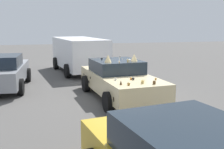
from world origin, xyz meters
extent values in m
plane|color=#514F4C|center=(0.00, 0.00, 0.00)|extent=(60.00, 60.00, 0.00)
cube|color=beige|center=(0.00, 0.00, 0.60)|extent=(4.74, 2.20, 0.63)
cube|color=#1E2833|center=(0.39, 0.03, 1.14)|extent=(1.99, 1.82, 0.46)
cylinder|color=black|center=(-1.34, -1.05, 0.33)|extent=(0.67, 0.27, 0.65)
cylinder|color=black|center=(-1.50, 0.81, 0.33)|extent=(0.67, 0.27, 0.65)
cylinder|color=black|center=(1.50, -0.81, 0.33)|extent=(0.67, 0.27, 0.65)
cylinder|color=black|center=(1.34, 1.05, 0.33)|extent=(0.67, 0.27, 0.65)
ellipsoid|color=black|center=(0.93, 1.00, 0.48)|extent=(0.18, 0.04, 0.13)
ellipsoid|color=black|center=(1.73, 1.06, 0.64)|extent=(0.13, 0.03, 0.09)
ellipsoid|color=black|center=(0.70, 0.98, 0.68)|extent=(0.13, 0.03, 0.09)
ellipsoid|color=black|center=(1.89, -0.76, 0.61)|extent=(0.17, 0.03, 0.09)
ellipsoid|color=black|center=(0.17, -0.90, 0.68)|extent=(0.18, 0.04, 0.09)
ellipsoid|color=black|center=(-1.94, 0.75, 0.52)|extent=(0.11, 0.03, 0.15)
ellipsoid|color=black|center=(1.29, -0.81, 0.45)|extent=(0.13, 0.03, 0.15)
ellipsoid|color=black|center=(-1.41, -1.04, 0.73)|extent=(0.16, 0.03, 0.09)
ellipsoid|color=black|center=(1.74, -0.77, 0.59)|extent=(0.14, 0.03, 0.10)
sphere|color=#A87A38|center=(-1.64, -0.26, 0.96)|extent=(0.09, 0.09, 0.09)
sphere|color=orange|center=(-1.16, -0.04, 0.95)|extent=(0.08, 0.08, 0.08)
cylinder|color=#51381E|center=(-1.96, -0.50, 0.96)|extent=(0.12, 0.12, 0.10)
cylinder|color=tan|center=(-1.81, -0.19, 0.97)|extent=(0.10, 0.10, 0.11)
sphere|color=#A87A38|center=(-1.94, 0.30, 0.96)|extent=(0.09, 0.09, 0.09)
cone|color=#51381E|center=(-1.80, 0.49, 0.98)|extent=(0.09, 0.09, 0.13)
cylinder|color=silver|center=(-1.17, 0.48, 0.95)|extent=(0.07, 0.07, 0.08)
sphere|color=#A87A38|center=(-1.39, -0.80, 0.95)|extent=(0.07, 0.07, 0.07)
sphere|color=black|center=(-1.21, -0.09, 0.96)|extent=(0.09, 0.09, 0.09)
cylinder|color=tan|center=(-0.28, -0.20, 1.42)|extent=(0.07, 0.07, 0.10)
cone|color=gray|center=(0.55, -0.25, 1.40)|extent=(0.05, 0.05, 0.06)
cone|color=silver|center=(-0.21, 0.09, 1.43)|extent=(0.12, 0.12, 0.11)
cone|color=#A87A38|center=(-0.38, 0.14, 1.41)|extent=(0.06, 0.06, 0.07)
cylinder|color=gray|center=(1.04, -0.30, 1.42)|extent=(0.08, 0.08, 0.09)
cylinder|color=black|center=(0.77, 0.51, 1.40)|extent=(0.10, 0.10, 0.06)
cylinder|color=silver|center=(0.49, -0.12, 1.42)|extent=(0.06, 0.06, 0.09)
cylinder|color=silver|center=(-0.25, -0.29, 1.42)|extent=(0.11, 0.11, 0.09)
cone|color=#D8BC7F|center=(-0.07, -0.51, 1.50)|extent=(0.25, 0.25, 0.27)
cone|color=#D8BC7F|center=(-0.16, 0.49, 1.50)|extent=(0.25, 0.25, 0.27)
cube|color=silver|center=(6.11, 0.67, 1.11)|extent=(5.34, 2.72, 1.62)
cube|color=#1E2833|center=(7.89, 0.91, 1.44)|extent=(0.36, 1.80, 0.58)
cylinder|color=black|center=(7.49, 1.91, 0.36)|extent=(0.75, 0.34, 0.72)
cylinder|color=black|center=(7.77, -0.16, 0.36)|extent=(0.75, 0.34, 0.72)
cylinder|color=black|center=(4.46, 1.50, 0.36)|extent=(0.75, 0.34, 0.72)
cylinder|color=black|center=(4.74, -0.57, 0.36)|extent=(0.75, 0.34, 0.72)
cube|color=#1E2833|center=(-6.44, 0.86, 1.13)|extent=(2.21, 1.93, 0.51)
cylinder|color=black|center=(-4.94, 0.16, 0.31)|extent=(0.64, 0.31, 0.61)
cube|color=gray|center=(2.74, 4.40, 0.62)|extent=(4.33, 2.05, 0.70)
cylinder|color=black|center=(3.99, 3.40, 0.32)|extent=(0.66, 0.26, 0.65)
cylinder|color=black|center=(1.37, 3.57, 0.32)|extent=(0.66, 0.26, 0.65)
camera|label=1|loc=(-9.45, 2.74, 2.67)|focal=44.02mm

